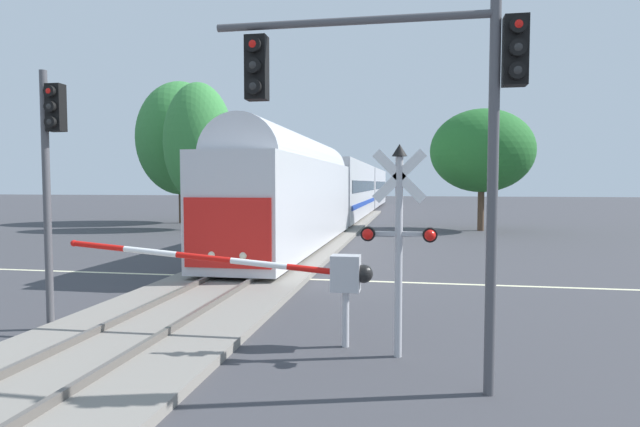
% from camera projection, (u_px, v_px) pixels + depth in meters
% --- Properties ---
extents(ground_plane, '(220.00, 220.00, 0.00)m').
position_uv_depth(ground_plane, '(247.00, 277.00, 17.70)').
color(ground_plane, '#3D3D42').
extents(road_centre_stripe, '(44.00, 0.20, 0.01)m').
position_uv_depth(road_centre_stripe, '(247.00, 277.00, 17.69)').
color(road_centre_stripe, beige).
rests_on(road_centre_stripe, ground).
extents(railway_track, '(4.40, 80.00, 0.32)m').
position_uv_depth(railway_track, '(247.00, 275.00, 17.69)').
color(railway_track, gray).
rests_on(railway_track, ground).
extents(commuter_train, '(3.04, 65.46, 5.16)m').
position_uv_depth(commuter_train, '(349.00, 188.00, 45.84)').
color(commuter_train, silver).
rests_on(commuter_train, railway_track).
extents(crossing_gate_near, '(6.42, 0.40, 1.99)m').
position_uv_depth(crossing_gate_near, '(306.00, 272.00, 10.25)').
color(crossing_gate_near, '#B7B7BC').
rests_on(crossing_gate_near, ground).
extents(crossing_signal_mast, '(1.36, 0.44, 3.90)m').
position_uv_depth(crossing_signal_mast, '(399.00, 228.00, 9.45)').
color(crossing_signal_mast, '#B2B2B7').
rests_on(crossing_signal_mast, ground).
extents(traffic_signal_near_right, '(4.69, 0.38, 5.91)m').
position_uv_depth(traffic_signal_near_right, '(412.00, 99.00, 7.82)').
color(traffic_signal_near_right, '#4C4C51').
rests_on(traffic_signal_near_right, ground).
extents(traffic_signal_median, '(0.53, 0.38, 5.59)m').
position_uv_depth(traffic_signal_median, '(50.00, 157.00, 11.14)').
color(traffic_signal_median, '#4C4C51').
rests_on(traffic_signal_median, ground).
extents(oak_behind_train, '(4.68, 4.68, 9.94)m').
position_uv_depth(oak_behind_train, '(199.00, 143.00, 35.24)').
color(oak_behind_train, '#4C3828').
rests_on(oak_behind_train, ground).
extents(oak_far_right, '(6.78, 6.78, 8.09)m').
position_uv_depth(oak_far_right, '(482.00, 151.00, 34.67)').
color(oak_far_right, '#4C3828').
rests_on(oak_far_right, ground).
extents(pine_left_background, '(6.89, 6.89, 11.13)m').
position_uv_depth(pine_left_background, '(181.00, 139.00, 41.20)').
color(pine_left_background, '#4C3828').
rests_on(pine_left_background, ground).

